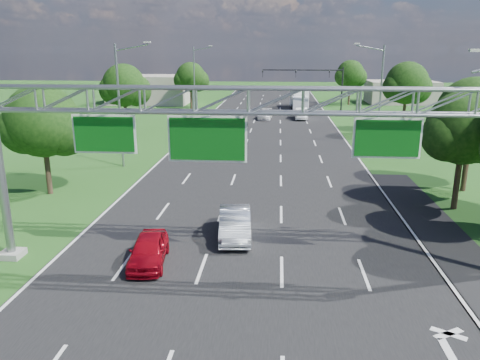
# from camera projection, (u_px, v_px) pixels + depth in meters

# --- Properties ---
(ground) EXTENTS (220.00, 220.00, 0.00)m
(ground) POSITION_uv_depth(u_px,v_px,m) (259.00, 169.00, 38.69)
(ground) COLOR #1D4815
(ground) RESTS_ON ground
(road) EXTENTS (18.00, 180.00, 0.02)m
(road) POSITION_uv_depth(u_px,v_px,m) (259.00, 169.00, 38.69)
(road) COLOR black
(road) RESTS_ON ground
(road_flare) EXTENTS (3.00, 30.00, 0.02)m
(road_flare) POSITION_uv_depth(u_px,v_px,m) (456.00, 255.00, 22.52)
(road_flare) COLOR black
(road_flare) RESTS_ON ground
(sign_gantry) EXTENTS (23.50, 1.00, 9.56)m
(sign_gantry) POSITION_uv_depth(u_px,v_px,m) (250.00, 115.00, 19.53)
(sign_gantry) COLOR gray
(sign_gantry) RESTS_ON ground
(traffic_signal) EXTENTS (12.21, 0.24, 7.00)m
(traffic_signal) POSITION_uv_depth(u_px,v_px,m) (319.00, 80.00, 70.31)
(traffic_signal) COLOR black
(traffic_signal) RESTS_ON ground
(streetlight_l_near) EXTENTS (2.97, 0.22, 10.16)m
(streetlight_l_near) POSITION_uv_depth(u_px,v_px,m) (121.00, 100.00, 38.07)
(streetlight_l_near) COLOR gray
(streetlight_l_near) RESTS_ON ground
(streetlight_l_far) EXTENTS (2.97, 0.22, 10.16)m
(streetlight_l_far) POSITION_uv_depth(u_px,v_px,m) (195.00, 76.00, 71.67)
(streetlight_l_far) COLOR gray
(streetlight_l_far) RESTS_ON ground
(streetlight_r_mid) EXTENTS (2.97, 0.22, 10.16)m
(streetlight_r_mid) POSITION_uv_depth(u_px,v_px,m) (379.00, 91.00, 45.90)
(streetlight_r_mid) COLOR gray
(streetlight_r_mid) RESTS_ON ground
(tree_verge_la) EXTENTS (5.76, 4.80, 7.40)m
(tree_verge_la) POSITION_uv_depth(u_px,v_px,m) (44.00, 125.00, 30.86)
(tree_verge_la) COLOR #2D2116
(tree_verge_la) RESTS_ON ground
(tree_verge_lb) EXTENTS (5.76, 4.80, 8.06)m
(tree_verge_lb) POSITION_uv_depth(u_px,v_px,m) (125.00, 87.00, 52.92)
(tree_verge_lb) COLOR #2D2116
(tree_verge_lb) RESTS_ON ground
(tree_verge_lc) EXTENTS (5.76, 4.80, 7.62)m
(tree_verge_lc) POSITION_uv_depth(u_px,v_px,m) (191.00, 78.00, 76.80)
(tree_verge_lc) COLOR #2D2116
(tree_verge_lc) RESTS_ON ground
(tree_verge_rd) EXTENTS (5.76, 4.80, 8.28)m
(tree_verge_rd) POSITION_uv_depth(u_px,v_px,m) (407.00, 85.00, 53.22)
(tree_verge_rd) COLOR #2D2116
(tree_verge_rd) RESTS_ON ground
(tree_verge_re) EXTENTS (5.76, 4.80, 7.84)m
(tree_verge_re) POSITION_uv_depth(u_px,v_px,m) (351.00, 75.00, 82.30)
(tree_verge_re) COLOR #2D2116
(tree_verge_re) RESTS_ON ground
(building_left) EXTENTS (14.00, 10.00, 5.00)m
(building_left) POSITION_uv_depth(u_px,v_px,m) (151.00, 89.00, 85.82)
(building_left) COLOR gray
(building_left) RESTS_ON ground
(building_right) EXTENTS (12.00, 9.00, 4.00)m
(building_right) POSITION_uv_depth(u_px,v_px,m) (401.00, 92.00, 86.18)
(building_right) COLOR gray
(building_right) RESTS_ON ground
(red_coupe) EXTENTS (2.02, 4.11, 1.35)m
(red_coupe) POSITION_uv_depth(u_px,v_px,m) (148.00, 250.00, 21.41)
(red_coupe) COLOR maroon
(red_coupe) RESTS_ON ground
(silver_sedan) EXTENTS (2.00, 4.71, 1.51)m
(silver_sedan) POSITION_uv_depth(u_px,v_px,m) (235.00, 223.00, 24.46)
(silver_sedan) COLOR #B2B8BE
(silver_sedan) RESTS_ON ground
(car_queue_a) EXTENTS (2.10, 4.66, 1.32)m
(car_queue_a) POSITION_uv_depth(u_px,v_px,m) (265.00, 114.00, 66.37)
(car_queue_a) COLOR silver
(car_queue_a) RESTS_ON ground
(car_queue_c) EXTENTS (1.71, 3.97, 1.34)m
(car_queue_c) POSITION_uv_depth(u_px,v_px,m) (241.00, 122.00, 59.03)
(car_queue_c) COLOR black
(car_queue_c) RESTS_ON ground
(car_queue_d) EXTENTS (1.71, 4.82, 1.59)m
(car_queue_d) POSITION_uv_depth(u_px,v_px,m) (301.00, 114.00, 66.35)
(car_queue_d) COLOR white
(car_queue_d) RESTS_ON ground
(box_truck) EXTENTS (3.00, 8.84, 3.29)m
(box_truck) POSITION_uv_depth(u_px,v_px,m) (299.00, 99.00, 78.19)
(box_truck) COLOR white
(box_truck) RESTS_ON ground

